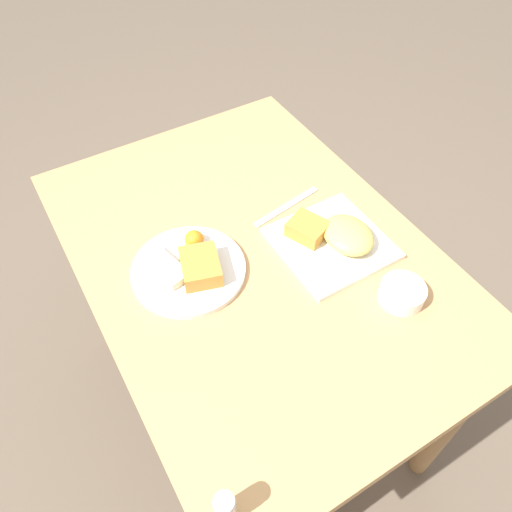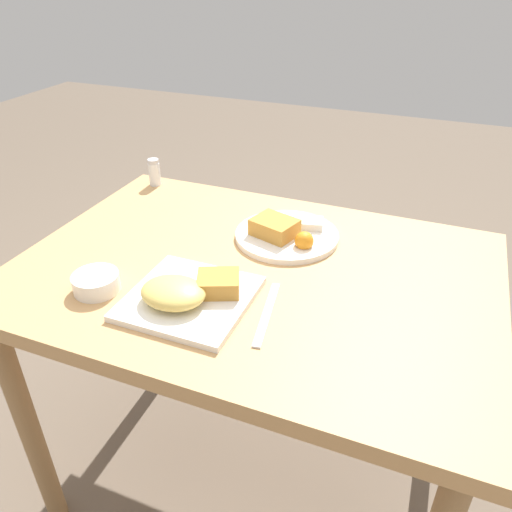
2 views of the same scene
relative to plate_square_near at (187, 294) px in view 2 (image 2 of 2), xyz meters
name	(u,v)px [view 2 (image 2 of 2)]	position (x,y,z in m)	size (l,w,h in m)	color
ground_plane	(254,475)	(0.07, 0.17, -0.75)	(8.00, 8.00, 0.00)	brown
dining_table	(254,301)	(0.07, 0.17, -0.11)	(1.04, 0.74, 0.73)	tan
plate_square_near	(187,294)	(0.00, 0.00, 0.00)	(0.23, 0.23, 0.06)	white
plate_oval_far	(286,233)	(0.10, 0.32, -0.01)	(0.25, 0.25, 0.05)	white
sauce_ramekin	(96,282)	(-0.19, -0.03, 0.00)	(0.09, 0.09, 0.04)	white
salt_shaker	(154,174)	(-0.37, 0.48, 0.01)	(0.03, 0.03, 0.08)	white
butter_knife	(267,313)	(0.16, 0.02, -0.02)	(0.05, 0.20, 0.00)	silver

